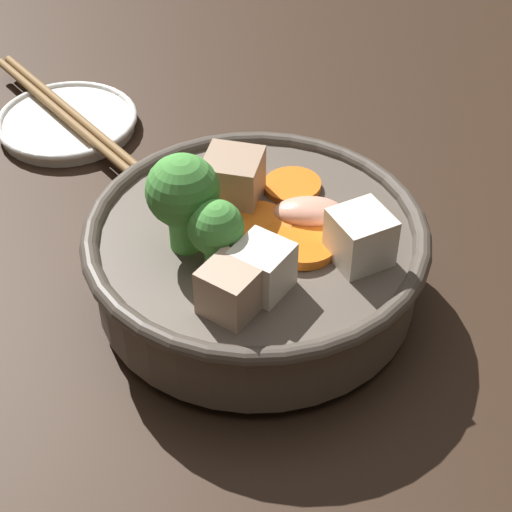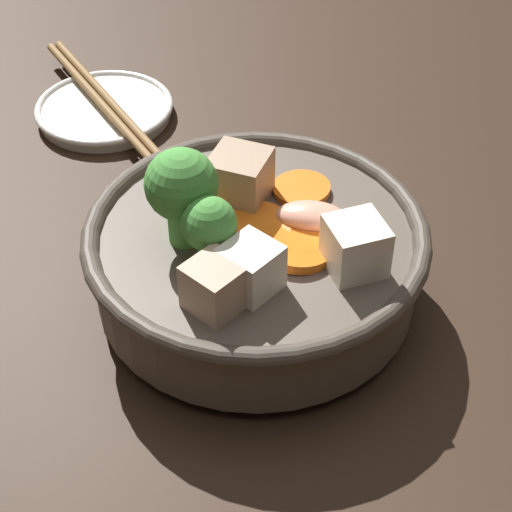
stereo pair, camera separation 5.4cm
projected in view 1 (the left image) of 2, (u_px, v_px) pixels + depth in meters
ground_plane at (256, 299)px, 0.57m from camera, size 3.00×3.00×0.00m
stirfry_bowl at (255, 252)px, 0.54m from camera, size 0.22×0.22×0.12m
side_saucer at (67, 122)px, 0.72m from camera, size 0.12×0.12×0.01m
chopsticks_pair at (66, 112)px, 0.71m from camera, size 0.18×0.16×0.01m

